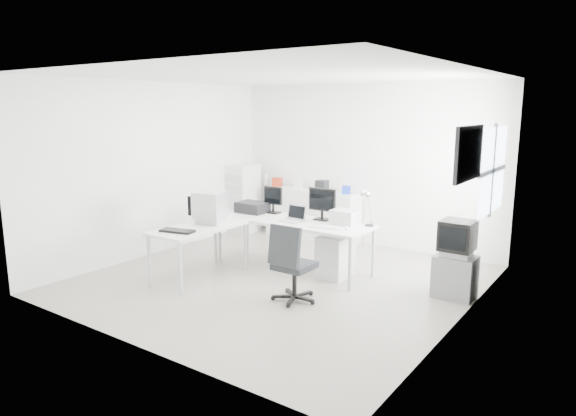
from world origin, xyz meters
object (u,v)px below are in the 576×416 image
Objects in this scene: lcd_monitor_small at (273,200)px; crt_monitor at (211,206)px; main_desk at (293,245)px; tv_cabinet at (455,277)px; laser_printer at (345,217)px; crt_tv at (457,239)px; side_desk at (200,252)px; lcd_monitor_large at (322,205)px; laptop at (292,214)px; drawer_pedestal at (335,256)px; office_chair at (294,262)px; inkjet_printer at (252,207)px; filing_cabinet at (243,198)px; sideboard at (312,214)px.

crt_monitor is (-0.30, -1.10, 0.05)m from lcd_monitor_small.
main_desk is 4.41× the size of tv_cabinet.
crt_tv is (1.61, -0.00, -0.08)m from laser_printer.
tv_cabinet is at bearing -0.41° from laser_printer.
side_desk is 3.06× the size of lcd_monitor_large.
laptop reaches higher than main_desk.
crt_monitor is (-1.55, -0.90, 0.70)m from drawer_pedestal.
drawer_pedestal is at bearing -106.72° from laser_printer.
office_chair is at bearing -87.56° from drawer_pedestal.
tv_cabinet is (2.31, 0.32, -0.60)m from laptop.
crt_monitor is at bearing -138.00° from lcd_monitor_large.
lcd_monitor_small is (-1.25, 0.20, 0.65)m from drawer_pedestal.
laptop is (0.05, -0.10, 0.50)m from main_desk.
crt_tv is (3.21, 0.12, -0.06)m from inkjet_printer.
filing_cabinet is (-2.84, 1.36, 0.35)m from drawer_pedestal.
lcd_monitor_small reaches higher than office_chair.
lcd_monitor_large is 0.45× the size of office_chair.
office_chair reaches higher than inkjet_printer.
lcd_monitor_large is 2.13m from tv_cabinet.
lcd_monitor_small is (0.30, 1.35, 0.58)m from side_desk.
sideboard is (-1.45, 1.67, 0.15)m from drawer_pedestal.
lcd_monitor_small is 1.56m from sideboard.
crt_tv reaches higher than laser_printer.
main_desk is at bearing -174.72° from crt_tv.
lcd_monitor_small is at bearing 179.37° from crt_tv.
laptop is at bearing -172.15° from tv_cabinet.
tv_cabinet is at bearing 0.00° from crt_tv.
filing_cabinet is at bearing 165.15° from tv_cabinet.
main_desk is at bearing -33.37° from filing_cabinet.
side_desk is at bearing -178.53° from office_chair.
crt_tv is 0.38× the size of filing_cabinet.
inkjet_printer is at bearing -45.40° from filing_cabinet.
crt_monitor reaches higher than sideboard.
filing_cabinet reaches higher than laser_printer.
drawer_pedestal is 0.79m from lcd_monitor_large.
inkjet_printer is 2.00m from office_chair.
crt_tv reaches higher than drawer_pedestal.
inkjet_printer is 1.31× the size of laser_printer.
sideboard is (-1.49, 2.77, -0.05)m from office_chair.
lcd_monitor_large is at bearing 179.08° from tv_cabinet.
sideboard reaches higher than drawer_pedestal.
filing_cabinet reaches higher than crt_tv.
inkjet_printer is (-0.85, 0.10, 0.46)m from main_desk.
side_desk is 0.77× the size of sideboard.
laser_printer is 1.93m from crt_monitor.
filing_cabinet is (-2.14, 1.41, 0.28)m from main_desk.
office_chair reaches higher than main_desk.
filing_cabinet reaches higher than sideboard.
office_chair reaches higher than sideboard.
crt_tv is at bearing 1.07° from inkjet_printer.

